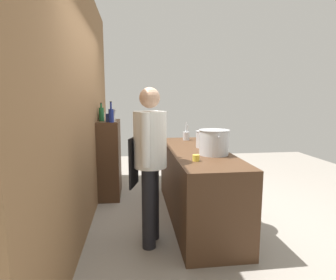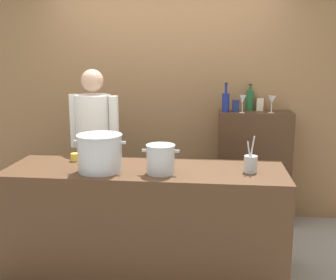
{
  "view_description": "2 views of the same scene",
  "coord_description": "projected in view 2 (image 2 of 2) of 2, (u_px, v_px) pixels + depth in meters",
  "views": [
    {
      "loc": [
        -3.37,
        0.8,
        1.54
      ],
      "look_at": [
        0.23,
        0.35,
        1.0
      ],
      "focal_mm": 29.13,
      "sensor_mm": 36.0,
      "label": 1
    },
    {
      "loc": [
        0.53,
        -3.17,
        1.81
      ],
      "look_at": [
        0.14,
        0.37,
        1.06
      ],
      "focal_mm": 44.23,
      "sensor_mm": 36.0,
      "label": 2
    }
  ],
  "objects": [
    {
      "name": "spice_tin_navy",
      "position": [
        236.0,
        106.0,
        4.31
      ],
      "size": [
        0.07,
        0.07,
        0.12
      ],
      "primitive_type": "cube",
      "color": "navy",
      "rests_on": "bar_cabinet"
    },
    {
      "name": "utensil_crock",
      "position": [
        251.0,
        164.0,
        3.2
      ],
      "size": [
        0.1,
        0.1,
        0.29
      ],
      "color": "#B7BABF",
      "rests_on": "prep_counter"
    },
    {
      "name": "bar_cabinet",
      "position": [
        253.0,
        167.0,
        4.44
      ],
      "size": [
        0.76,
        0.32,
        1.21
      ],
      "primitive_type": "cube",
      "color": "#472D1C",
      "rests_on": "ground_plane"
    },
    {
      "name": "stockpot_small",
      "position": [
        161.0,
        159.0,
        3.16
      ],
      "size": [
        0.29,
        0.23,
        0.23
      ],
      "color": "#B7BABF",
      "rests_on": "prep_counter"
    },
    {
      "name": "spice_tin_cream",
      "position": [
        260.0,
        104.0,
        4.39
      ],
      "size": [
        0.07,
        0.07,
        0.13
      ],
      "primitive_type": "cube",
      "color": "beige",
      "rests_on": "bar_cabinet"
    },
    {
      "name": "chef",
      "position": [
        95.0,
        142.0,
        4.0
      ],
      "size": [
        0.51,
        0.39,
        1.66
      ],
      "rotation": [
        0.0,
        0.0,
        2.87
      ],
      "color": "black",
      "rests_on": "ground_plane"
    },
    {
      "name": "wine_bottle_green",
      "position": [
        250.0,
        100.0,
        4.4
      ],
      "size": [
        0.08,
        0.08,
        0.28
      ],
      "color": "#1E592D",
      "rests_on": "bar_cabinet"
    },
    {
      "name": "wine_glass_short",
      "position": [
        272.0,
        100.0,
        4.2
      ],
      "size": [
        0.08,
        0.08,
        0.17
      ],
      "color": "silver",
      "rests_on": "bar_cabinet"
    },
    {
      "name": "stockpot_large",
      "position": [
        100.0,
        153.0,
        3.22
      ],
      "size": [
        0.41,
        0.36,
        0.29
      ],
      "color": "#B7BABF",
      "rests_on": "prep_counter"
    },
    {
      "name": "ground_plane",
      "position": [
        147.0,
        270.0,
        3.51
      ],
      "size": [
        8.0,
        8.0,
        0.0
      ],
      "primitive_type": "plane",
      "color": "gray"
    },
    {
      "name": "wine_bottle_cobalt",
      "position": [
        226.0,
        102.0,
        4.26
      ],
      "size": [
        0.08,
        0.08,
        0.3
      ],
      "color": "navy",
      "rests_on": "bar_cabinet"
    },
    {
      "name": "prep_counter",
      "position": [
        146.0,
        221.0,
        3.42
      ],
      "size": [
        2.24,
        0.7,
        0.9
      ],
      "primitive_type": "cube",
      "color": "#472D1C",
      "rests_on": "ground_plane"
    },
    {
      "name": "butter_jar",
      "position": [
        75.0,
        157.0,
        3.54
      ],
      "size": [
        0.07,
        0.07,
        0.07
      ],
      "primitive_type": "cylinder",
      "color": "yellow",
      "rests_on": "prep_counter"
    },
    {
      "name": "wine_glass_wide",
      "position": [
        243.0,
        100.0,
        4.21
      ],
      "size": [
        0.07,
        0.07,
        0.18
      ],
      "color": "silver",
      "rests_on": "bar_cabinet"
    },
    {
      "name": "brick_back_panel",
      "position": [
        165.0,
        81.0,
        4.56
      ],
      "size": [
        4.4,
        0.1,
        3.0
      ],
      "primitive_type": "cube",
      "color": "olive",
      "rests_on": "ground_plane"
    }
  ]
}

